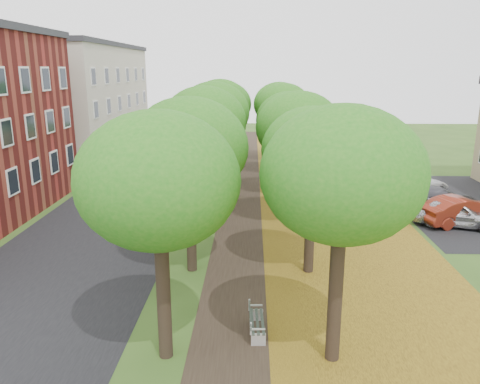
# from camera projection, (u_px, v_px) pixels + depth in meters

# --- Properties ---
(ground) EXTENTS (120.00, 120.00, 0.00)m
(ground) POSITION_uv_depth(u_px,v_px,m) (242.00, 357.00, 13.55)
(ground) COLOR #2D4C19
(ground) RESTS_ON ground
(street_asphalt) EXTENTS (8.00, 70.00, 0.01)m
(street_asphalt) POSITION_uv_depth(u_px,v_px,m) (124.00, 207.00, 28.25)
(street_asphalt) COLOR black
(street_asphalt) RESTS_ON ground
(footpath) EXTENTS (3.20, 70.00, 0.01)m
(footpath) POSITION_uv_depth(u_px,v_px,m) (248.00, 208.00, 28.05)
(footpath) COLOR black
(footpath) RESTS_ON ground
(leaf_verge) EXTENTS (7.50, 70.00, 0.01)m
(leaf_verge) POSITION_uv_depth(u_px,v_px,m) (331.00, 208.00, 27.92)
(leaf_verge) COLOR olive
(leaf_verge) RESTS_ON ground
(parking_lot) EXTENTS (9.00, 16.00, 0.01)m
(parking_lot) POSITION_uv_depth(u_px,v_px,m) (468.00, 205.00, 28.66)
(parking_lot) COLOR black
(parking_lot) RESTS_ON ground
(tree_row_west) EXTENTS (4.33, 34.33, 6.98)m
(tree_row_west) POSITION_uv_depth(u_px,v_px,m) (210.00, 122.00, 26.80)
(tree_row_west) COLOR black
(tree_row_west) RESTS_ON ground
(tree_row_east) EXTENTS (4.33, 34.33, 6.98)m
(tree_row_east) POSITION_uv_depth(u_px,v_px,m) (293.00, 122.00, 26.67)
(tree_row_east) COLOR black
(tree_row_east) RESTS_ON ground
(building_cream) EXTENTS (10.30, 20.30, 10.40)m
(building_cream) POSITION_uv_depth(u_px,v_px,m) (72.00, 100.00, 44.56)
(building_cream) COLOR beige
(building_cream) RESTS_ON ground
(bench) EXTENTS (0.53, 1.61, 0.75)m
(bench) POSITION_uv_depth(u_px,v_px,m) (256.00, 321.00, 14.69)
(bench) COLOR #2C372F
(bench) RESTS_ON ground
(car_silver) EXTENTS (4.62, 2.95, 1.47)m
(car_silver) POSITION_uv_depth(u_px,v_px,m) (455.00, 213.00, 24.63)
(car_silver) COLOR #A3A2A7
(car_silver) RESTS_ON ground
(car_red) EXTENTS (4.84, 2.80, 1.51)m
(car_red) POSITION_uv_depth(u_px,v_px,m) (462.00, 211.00, 24.90)
(car_red) COLOR maroon
(car_red) RESTS_ON ground
(car_grey) EXTENTS (4.64, 2.00, 1.33)m
(car_grey) POSITION_uv_depth(u_px,v_px,m) (439.00, 198.00, 27.60)
(car_grey) COLOR #38373D
(car_grey) RESTS_ON ground
(car_white) EXTENTS (5.23, 3.72, 1.32)m
(car_white) POSITION_uv_depth(u_px,v_px,m) (413.00, 184.00, 31.13)
(car_white) COLOR silver
(car_white) RESTS_ON ground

